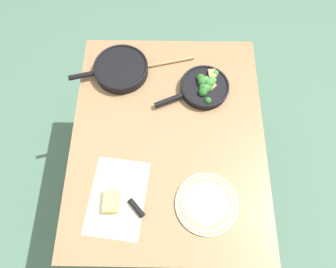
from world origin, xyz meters
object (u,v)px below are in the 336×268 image
at_px(skillet_eggs, 121,69).
at_px(cheese_block, 112,201).
at_px(skillet_broccoli, 204,87).
at_px(dinner_plate_stack, 207,203).
at_px(grater_knife, 128,197).
at_px(wooden_spoon, 149,66).

xyz_separation_m(skillet_eggs, cheese_block, (-0.63, -0.01, -0.00)).
height_order(skillet_broccoli, skillet_eggs, skillet_broccoli).
bearing_deg(dinner_plate_stack, skillet_eggs, 31.76).
distance_m(skillet_broccoli, grater_knife, 0.61).
height_order(wooden_spoon, dinner_plate_stack, dinner_plate_stack).
bearing_deg(cheese_block, dinner_plate_stack, -90.43).
xyz_separation_m(wooden_spoon, dinner_plate_stack, (-0.67, -0.26, 0.00)).
relative_size(skillet_broccoli, grater_knife, 1.51).
bearing_deg(grater_knife, wooden_spoon, -47.02).
bearing_deg(skillet_broccoli, grater_knife, 33.62).
bearing_deg(cheese_block, skillet_eggs, 1.15).
bearing_deg(skillet_broccoli, wooden_spoon, -50.10).
relative_size(skillet_eggs, cheese_block, 4.10).
xyz_separation_m(wooden_spoon, grater_knife, (-0.65, 0.06, 0.00)).
bearing_deg(dinner_plate_stack, grater_knife, 86.23).
bearing_deg(skillet_eggs, dinner_plate_stack, 107.52).
bearing_deg(wooden_spoon, dinner_plate_stack, 97.46).
height_order(grater_knife, dinner_plate_stack, dinner_plate_stack).
bearing_deg(skillet_eggs, skillet_broccoli, 152.48).
xyz_separation_m(skillet_eggs, grater_knife, (-0.61, -0.07, -0.02)).
xyz_separation_m(cheese_block, dinner_plate_stack, (-0.00, -0.38, -0.01)).
bearing_deg(cheese_block, wooden_spoon, -10.33).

